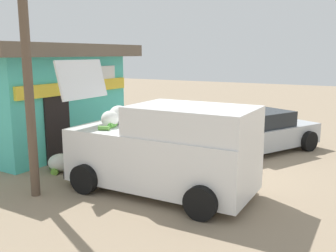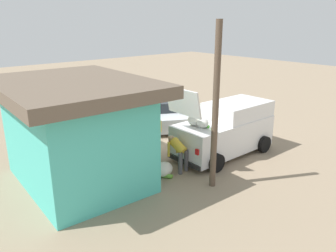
% 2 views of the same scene
% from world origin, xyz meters
% --- Properties ---
extents(ground_plane, '(60.00, 60.00, 0.00)m').
position_xyz_m(ground_plane, '(0.00, 0.00, 0.00)').
color(ground_plane, gray).
extents(storefront_bar, '(5.79, 4.51, 3.42)m').
position_xyz_m(storefront_bar, '(-1.16, 5.55, 1.80)').
color(storefront_bar, '#4CC6B7').
rests_on(storefront_bar, ground_plane).
extents(delivery_van, '(2.15, 4.50, 2.98)m').
position_xyz_m(delivery_van, '(-2.72, -0.06, 1.01)').
color(delivery_van, white).
rests_on(delivery_van, ground_plane).
extents(parked_sedan, '(4.72, 3.56, 1.32)m').
position_xyz_m(parked_sedan, '(1.90, -0.81, 0.63)').
color(parked_sedan, '#B2B7BC').
rests_on(parked_sedan, ground_plane).
extents(vendor_standing, '(0.57, 0.35, 1.65)m').
position_xyz_m(vendor_standing, '(-1.20, 2.43, 0.96)').
color(vendor_standing, '#726047').
rests_on(vendor_standing, ground_plane).
extents(customer_bending, '(0.78, 0.60, 1.26)m').
position_xyz_m(customer_bending, '(-2.75, 2.51, 0.79)').
color(customer_bending, '#4C4C51').
rests_on(customer_bending, ground_plane).
extents(unloaded_banana_pile, '(0.78, 0.95, 0.48)m').
position_xyz_m(unloaded_banana_pile, '(-2.72, 3.19, 0.23)').
color(unloaded_banana_pile, silver).
rests_on(unloaded_banana_pile, ground_plane).
extents(paint_bucket, '(0.32, 0.32, 0.36)m').
position_xyz_m(paint_bucket, '(1.40, 3.08, 0.18)').
color(paint_bucket, silver).
rests_on(paint_bucket, ground_plane).
extents(utility_pole, '(0.20, 0.20, 5.23)m').
position_xyz_m(utility_pole, '(-4.29, 2.42, 2.61)').
color(utility_pole, brown).
rests_on(utility_pole, ground_plane).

